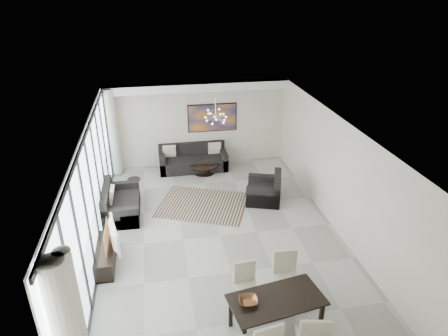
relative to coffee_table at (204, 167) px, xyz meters
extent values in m
cube|color=#A8A39B|center=(-0.07, -3.69, -0.19)|extent=(6.00, 9.00, 0.02)
cube|color=white|center=(-0.07, -3.69, 2.69)|extent=(6.00, 9.00, 0.02)
cube|color=beige|center=(-0.07, 0.80, 1.25)|extent=(6.00, 0.02, 2.90)
cube|color=beige|center=(-0.07, -8.18, 1.25)|extent=(6.00, 0.02, 2.90)
cube|color=beige|center=(2.92, -3.69, 1.25)|extent=(0.02, 9.00, 2.90)
cube|color=white|center=(-3.05, -3.69, 1.25)|extent=(0.01, 8.95, 2.85)
cube|color=black|center=(-3.01, -3.69, 2.65)|extent=(0.04, 8.95, 0.10)
cube|color=black|center=(-3.01, -3.69, -0.17)|extent=(0.04, 8.95, 0.06)
cube|color=black|center=(-3.01, -6.69, 1.25)|extent=(0.04, 0.05, 2.88)
cube|color=black|center=(-3.01, -5.69, 1.25)|extent=(0.04, 0.05, 2.88)
cube|color=black|center=(-3.01, -4.69, 1.25)|extent=(0.04, 0.05, 2.88)
cube|color=black|center=(-3.01, -3.69, 1.25)|extent=(0.04, 0.05, 2.88)
cube|color=black|center=(-3.01, -2.69, 1.25)|extent=(0.04, 0.05, 2.88)
cube|color=black|center=(-3.01, -1.69, 1.25)|extent=(0.04, 0.05, 2.88)
cube|color=black|center=(-3.01, -0.69, 1.25)|extent=(0.04, 0.05, 2.88)
cube|color=black|center=(-3.01, 0.31, 1.25)|extent=(0.04, 0.05, 2.88)
cylinder|color=beige|center=(-2.87, 0.46, 1.25)|extent=(0.36, 0.36, 2.85)
cube|color=white|center=(-0.07, 0.61, 2.57)|extent=(5.98, 0.40, 0.26)
cube|color=orange|center=(0.43, 0.78, 1.45)|extent=(1.68, 0.04, 0.98)
cylinder|color=silver|center=(0.23, -1.19, 2.42)|extent=(0.02, 0.02, 0.55)
sphere|color=silver|center=(0.23, -1.19, 2.15)|extent=(0.12, 0.12, 0.12)
cube|color=black|center=(-0.31, -2.08, -0.20)|extent=(2.96, 2.65, 0.01)
cylinder|color=black|center=(0.00, 0.00, 0.14)|extent=(1.03, 1.03, 0.04)
cylinder|color=black|center=(0.00, 0.00, -0.04)|extent=(0.45, 0.45, 0.32)
cylinder|color=black|center=(0.00, 0.00, -0.19)|extent=(0.72, 0.72, 0.03)
imported|color=brown|center=(-0.02, -0.05, 0.20)|extent=(0.25, 0.25, 0.08)
cube|color=black|center=(-0.32, 0.33, 0.00)|extent=(2.28, 0.93, 0.41)
cube|color=black|center=(-0.32, 0.71, 0.42)|extent=(2.28, 0.19, 0.41)
cube|color=black|center=(-1.37, 0.33, 0.10)|extent=(0.19, 0.93, 0.60)
cube|color=black|center=(0.73, 0.33, 0.10)|extent=(0.19, 0.93, 0.60)
cube|color=black|center=(-2.57, -2.17, 0.01)|extent=(0.94, 1.67, 0.42)
cube|color=black|center=(-2.95, -2.17, 0.42)|extent=(0.19, 1.67, 0.42)
cube|color=black|center=(-2.57, -2.91, 0.10)|extent=(0.94, 0.19, 0.61)
cube|color=black|center=(-2.57, -1.43, 0.10)|extent=(0.94, 0.19, 0.61)
cube|color=black|center=(1.48, -2.14, 0.01)|extent=(1.23, 1.26, 0.43)
cube|color=black|center=(1.84, -2.26, 0.44)|extent=(0.50, 1.03, 0.43)
cube|color=black|center=(1.60, -1.75, 0.11)|extent=(0.98, 0.48, 0.62)
cube|color=black|center=(1.35, -2.53, 0.11)|extent=(0.98, 0.48, 0.62)
cylinder|color=black|center=(-2.25, -1.11, 0.30)|extent=(0.38, 0.38, 0.04)
cylinder|color=black|center=(-2.25, -1.11, 0.04)|extent=(0.06, 0.06, 0.47)
cylinder|color=black|center=(-2.25, -1.11, -0.19)|extent=(0.26, 0.26, 0.03)
cube|color=black|center=(-2.83, -4.28, 0.02)|extent=(0.40, 1.41, 0.44)
imported|color=gray|center=(-2.67, -4.27, 0.53)|extent=(0.34, 1.03, 0.59)
cube|color=black|center=(0.42, -6.79, 0.49)|extent=(1.83, 1.12, 0.04)
cube|color=black|center=(-0.38, -6.58, 0.13)|extent=(0.07, 0.07, 0.68)
cube|color=black|center=(1.23, -6.99, 0.13)|extent=(0.07, 0.07, 0.68)
cube|color=black|center=(1.12, -6.33, 0.13)|extent=(0.07, 0.07, 0.68)
cube|color=beige|center=(0.82, -7.49, 0.28)|extent=(0.58, 0.58, 0.06)
cube|color=beige|center=(0.77, -7.70, 0.56)|extent=(0.49, 0.15, 0.59)
cube|color=beige|center=(0.04, -6.15, 0.23)|extent=(0.48, 0.48, 0.06)
cube|color=beige|center=(0.02, -5.96, 0.48)|extent=(0.44, 0.09, 0.53)
cylinder|color=black|center=(0.23, -6.30, 0.00)|extent=(0.04, 0.04, 0.41)
cylinder|color=black|center=(-0.15, -5.99, 0.00)|extent=(0.04, 0.04, 0.41)
cube|color=beige|center=(0.86, -6.07, 0.27)|extent=(0.50, 0.50, 0.06)
cube|color=beige|center=(0.88, -5.87, 0.54)|extent=(0.48, 0.08, 0.58)
cylinder|color=black|center=(1.04, -6.27, 0.02)|extent=(0.04, 0.04, 0.45)
cylinder|color=black|center=(0.69, -5.88, 0.02)|extent=(0.04, 0.04, 0.45)
imported|color=brown|center=(-0.10, -6.79, 0.55)|extent=(0.36, 0.36, 0.08)
camera|label=1|loc=(-1.49, -11.99, 5.75)|focal=32.00mm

